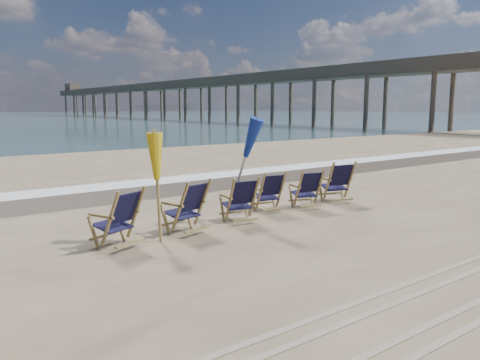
{
  "coord_description": "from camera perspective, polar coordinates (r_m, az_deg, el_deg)",
  "views": [
    {
      "loc": [
        -5.93,
        -5.85,
        2.46
      ],
      "look_at": [
        0.0,
        2.2,
        0.9
      ],
      "focal_mm": 35.0,
      "sensor_mm": 36.0,
      "label": 1
    }
  ],
  "objects": [
    {
      "name": "beach_chair_0",
      "position": [
        8.64,
        -12.54,
        -4.15
      ],
      "size": [
        0.94,
        0.99,
        1.09
      ],
      "primitive_type": null,
      "rotation": [
        0.0,
        0.0,
        3.52
      ],
      "color": "black",
      "rests_on": "ground"
    },
    {
      "name": "beach_chair_2",
      "position": [
        10.05,
        1.74,
        -2.32
      ],
      "size": [
        0.76,
        0.83,
        1.02
      ],
      "primitive_type": null,
      "rotation": [
        0.0,
        0.0,
        2.98
      ],
      "color": "black",
      "rests_on": "ground"
    },
    {
      "name": "surf_foam",
      "position": [
        15.54,
        -13.46,
        -0.47
      ],
      "size": [
        200.0,
        1.4,
        0.01
      ],
      "primitive_type": "cube",
      "color": "silver",
      "rests_on": "ground"
    },
    {
      "name": "umbrella_yellow",
      "position": [
        8.57,
        -10.07,
        2.13
      ],
      "size": [
        0.3,
        0.3,
        1.99
      ],
      "color": "olive",
      "rests_on": "ground"
    },
    {
      "name": "beach_chair_3",
      "position": [
        11.12,
        5.05,
        -1.36
      ],
      "size": [
        0.75,
        0.81,
        0.98
      ],
      "primitive_type": null,
      "rotation": [
        0.0,
        0.0,
        2.95
      ],
      "color": "black",
      "rests_on": "ground"
    },
    {
      "name": "umbrella_blue",
      "position": [
        9.99,
        -0.0,
        5.13
      ],
      "size": [
        0.3,
        0.3,
        2.34
      ],
      "color": "#A5A5AD",
      "rests_on": "ground"
    },
    {
      "name": "beach_chair_1",
      "position": [
        9.35,
        -4.57,
        -2.98
      ],
      "size": [
        0.87,
        0.93,
        1.09
      ],
      "primitive_type": null,
      "rotation": [
        0.0,
        0.0,
        3.39
      ],
      "color": "black",
      "rests_on": "ground"
    },
    {
      "name": "tire_tracks",
      "position": [
        7.1,
        25.28,
        -12.24
      ],
      "size": [
        80.0,
        1.3,
        0.01
      ],
      "primitive_type": null,
      "color": "gray",
      "rests_on": "ground"
    },
    {
      "name": "fishing_pier",
      "position": [
        91.16,
        -7.67,
        10.19
      ],
      "size": [
        4.4,
        140.0,
        9.3
      ],
      "primitive_type": null,
      "color": "brown",
      "rests_on": "ground"
    },
    {
      "name": "wet_sand_strip",
      "position": [
        14.18,
        -11.09,
        -1.27
      ],
      "size": [
        200.0,
        2.6,
        0.0
      ],
      "primitive_type": "cube",
      "color": "#42362A",
      "rests_on": "ground"
    },
    {
      "name": "beach_chair_5",
      "position": [
        12.45,
        13.27,
        -0.17
      ],
      "size": [
        0.92,
        0.97,
        1.11
      ],
      "primitive_type": null,
      "rotation": [
        0.0,
        0.0,
        2.83
      ],
      "color": "black",
      "rests_on": "ground"
    },
    {
      "name": "beach_chair_4",
      "position": [
        11.57,
        9.61,
        -1.02
      ],
      "size": [
        0.8,
        0.86,
        0.99
      ],
      "primitive_type": null,
      "rotation": [
        0.0,
        0.0,
        2.87
      ],
      "color": "black",
      "rests_on": "ground"
    }
  ]
}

